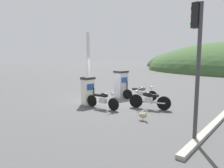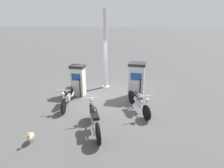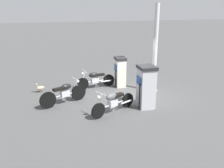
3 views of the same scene
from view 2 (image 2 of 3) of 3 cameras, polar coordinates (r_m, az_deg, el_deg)
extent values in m
plane|color=#4C4C4C|center=(9.09, -1.71, -4.12)|extent=(120.00, 120.00, 0.00)
cube|color=silver|center=(9.33, -9.97, 0.72)|extent=(0.51, 0.65, 1.36)
cube|color=#1E478C|center=(9.03, -10.64, 2.04)|extent=(0.07, 0.42, 0.32)
cube|color=#262628|center=(9.12, -10.24, 5.13)|extent=(0.56, 0.71, 0.12)
cylinder|color=black|center=(9.10, -9.47, -1.12)|extent=(0.05, 0.05, 0.89)
cube|color=silver|center=(8.93, 7.25, 0.66)|extent=(0.64, 0.74, 1.56)
cube|color=#1E478C|center=(8.54, 7.15, 2.18)|extent=(0.08, 0.48, 0.32)
cube|color=#262628|center=(8.70, 7.49, 5.88)|extent=(0.71, 0.82, 0.12)
cylinder|color=black|center=(8.68, 8.33, -1.61)|extent=(0.05, 0.05, 1.01)
cylinder|color=black|center=(7.83, -14.11, -6.38)|extent=(0.61, 0.12, 0.61)
cylinder|color=black|center=(9.04, -12.05, -2.59)|extent=(0.61, 0.12, 0.61)
cube|color=silver|center=(8.35, -13.13, -3.86)|extent=(0.38, 0.24, 0.24)
cylinder|color=silver|center=(8.41, -13.03, -4.04)|extent=(1.03, 0.16, 0.05)
ellipsoid|color=black|center=(8.18, -13.39, -2.26)|extent=(0.50, 0.27, 0.24)
cube|color=black|center=(8.50, -12.85, -1.59)|extent=(0.46, 0.25, 0.10)
cylinder|color=silver|center=(7.74, -14.22, -4.25)|extent=(0.26, 0.07, 0.57)
cylinder|color=silver|center=(7.69, -14.28, -1.83)|extent=(0.10, 0.56, 0.04)
sphere|color=silver|center=(7.64, -14.38, -2.94)|extent=(0.15, 0.15, 0.14)
cylinder|color=silver|center=(8.83, -11.56, -2.97)|extent=(0.55, 0.13, 0.07)
cylinder|color=black|center=(7.25, 10.21, -8.39)|extent=(0.56, 0.29, 0.58)
cylinder|color=black|center=(8.46, 5.77, -3.92)|extent=(0.56, 0.29, 0.58)
cube|color=silver|center=(7.76, 7.99, -5.47)|extent=(0.41, 0.32, 0.24)
cylinder|color=silver|center=(7.82, 7.83, -5.66)|extent=(1.05, 0.48, 0.05)
ellipsoid|color=#595B60|center=(7.59, 8.31, -3.77)|extent=(0.53, 0.39, 0.24)
cube|color=black|center=(7.88, 7.28, -3.04)|extent=(0.48, 0.36, 0.10)
cylinder|color=silver|center=(7.15, 10.21, -6.12)|extent=(0.26, 0.14, 0.57)
cylinder|color=silver|center=(7.08, 10.08, -3.52)|extent=(0.25, 0.53, 0.04)
sphere|color=silver|center=(7.05, 10.38, -4.72)|extent=(0.18, 0.18, 0.14)
cylinder|color=silver|center=(8.33, 7.06, -4.22)|extent=(0.53, 0.28, 0.07)
cylinder|color=black|center=(7.10, -6.06, -8.37)|extent=(0.66, 0.30, 0.68)
cylinder|color=black|center=(5.91, -4.14, -14.58)|extent=(0.66, 0.30, 0.68)
cube|color=silver|center=(6.49, -5.30, -10.21)|extent=(0.41, 0.31, 0.24)
cylinder|color=silver|center=(6.47, -5.22, -10.81)|extent=(1.00, 0.41, 0.05)
ellipsoid|color=black|center=(6.41, -5.47, -7.74)|extent=(0.53, 0.37, 0.24)
cube|color=black|center=(6.13, -4.99, -9.41)|extent=(0.48, 0.34, 0.10)
cylinder|color=silver|center=(6.93, -6.11, -6.33)|extent=(0.26, 0.13, 0.57)
cylinder|color=silver|center=(6.72, -6.11, -4.16)|extent=(0.23, 0.54, 0.04)
sphere|color=silver|center=(6.86, -6.19, -4.75)|extent=(0.18, 0.18, 0.14)
cylinder|color=silver|center=(6.05, -5.63, -13.51)|extent=(0.54, 0.26, 0.07)
ellipsoid|color=tan|center=(6.51, -22.96, -14.16)|extent=(0.40, 0.26, 0.21)
cylinder|color=tan|center=(6.37, -23.37, -14.33)|extent=(0.07, 0.07, 0.14)
sphere|color=tan|center=(6.28, -23.62, -13.37)|extent=(0.11, 0.11, 0.09)
cone|color=orange|center=(6.23, -23.78, -13.71)|extent=(0.07, 0.05, 0.04)
cone|color=tan|center=(6.62, -22.59, -13.15)|extent=(0.09, 0.09, 0.07)
cylinder|color=orange|center=(6.58, -22.47, -15.30)|extent=(0.02, 0.02, 0.10)
cylinder|color=orange|center=(6.60, -23.09, -15.27)|extent=(0.02, 0.02, 0.10)
cylinder|color=silver|center=(9.94, -1.98, 9.97)|extent=(0.20, 0.20, 3.98)
cylinder|color=silver|center=(10.46, -1.85, -0.75)|extent=(0.40, 0.40, 0.04)
camera|label=1|loc=(10.24, -83.08, -3.48)|focal=34.63mm
camera|label=3|loc=(9.03, 69.61, 7.76)|focal=37.98mm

